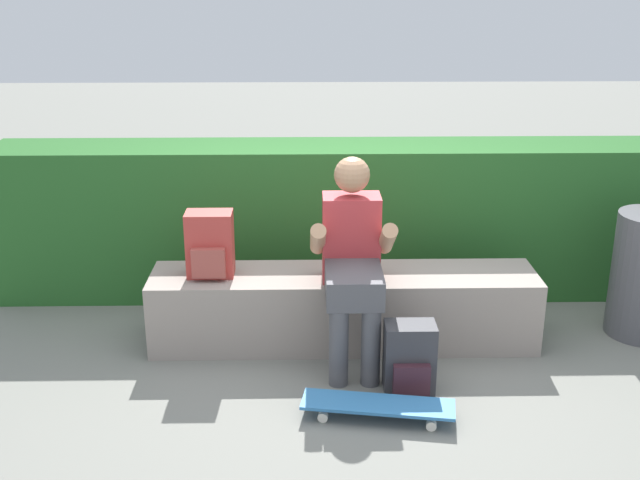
% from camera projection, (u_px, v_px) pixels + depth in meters
% --- Properties ---
extents(ground_plane, '(24.00, 24.00, 0.00)m').
position_uv_depth(ground_plane, '(347.00, 372.00, 4.57)').
color(ground_plane, slate).
extents(bench_main, '(2.38, 0.49, 0.46)m').
position_uv_depth(bench_main, '(344.00, 308.00, 4.88)').
color(bench_main, gray).
rests_on(bench_main, ground).
extents(person_skater, '(0.49, 0.62, 1.21)m').
position_uv_depth(person_skater, '(352.00, 256.00, 4.53)').
color(person_skater, '#B73338').
rests_on(person_skater, ground).
extents(skateboard_near_person, '(0.82, 0.33, 0.09)m').
position_uv_depth(skateboard_near_person, '(378.00, 405.00, 4.09)').
color(skateboard_near_person, teal).
rests_on(skateboard_near_person, ground).
extents(backpack_on_bench, '(0.28, 0.23, 0.40)m').
position_uv_depth(backpack_on_bench, '(210.00, 245.00, 4.71)').
color(backpack_on_bench, '#B23833').
rests_on(backpack_on_bench, bench_main).
extents(backpack_on_ground, '(0.28, 0.23, 0.40)m').
position_uv_depth(backpack_on_ground, '(410.00, 359.00, 4.32)').
color(backpack_on_ground, '#333338').
rests_on(backpack_on_ground, ground).
extents(hedge_row, '(5.40, 0.55, 1.08)m').
position_uv_depth(hedge_row, '(380.00, 219.00, 5.58)').
color(hedge_row, '#245A24').
rests_on(hedge_row, ground).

